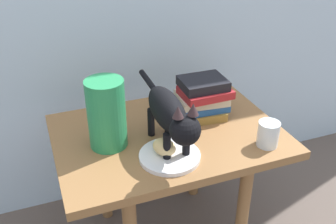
{
  "coord_description": "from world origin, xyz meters",
  "views": [
    {
      "loc": [
        -0.4,
        -1.06,
        1.23
      ],
      "look_at": [
        0.0,
        0.0,
        0.58
      ],
      "focal_mm": 41.52,
      "sensor_mm": 36.0,
      "label": 1
    }
  ],
  "objects_px": {
    "green_vase": "(106,113)",
    "side_table": "(168,149)",
    "plate": "(170,156)",
    "book_stack": "(203,98)",
    "bread_roll": "(164,147)",
    "candle_jar": "(268,135)",
    "cat": "(170,114)"
  },
  "relations": [
    {
      "from": "green_vase",
      "to": "side_table",
      "type": "bearing_deg",
      "value": -1.28
    },
    {
      "from": "side_table",
      "to": "plate",
      "type": "distance_m",
      "value": 0.17
    },
    {
      "from": "book_stack",
      "to": "green_vase",
      "type": "distance_m",
      "value": 0.37
    },
    {
      "from": "bread_roll",
      "to": "green_vase",
      "type": "relative_size",
      "value": 0.35
    },
    {
      "from": "bread_roll",
      "to": "plate",
      "type": "bearing_deg",
      "value": -33.11
    },
    {
      "from": "side_table",
      "to": "green_vase",
      "type": "height_order",
      "value": "green_vase"
    },
    {
      "from": "candle_jar",
      "to": "cat",
      "type": "bearing_deg",
      "value": 164.08
    },
    {
      "from": "plate",
      "to": "green_vase",
      "type": "height_order",
      "value": "green_vase"
    },
    {
      "from": "cat",
      "to": "candle_jar",
      "type": "xyz_separation_m",
      "value": [
        0.31,
        -0.09,
        -0.09
      ]
    },
    {
      "from": "side_table",
      "to": "bread_roll",
      "type": "xyz_separation_m",
      "value": [
        -0.06,
        -0.13,
        0.11
      ]
    },
    {
      "from": "side_table",
      "to": "candle_jar",
      "type": "distance_m",
      "value": 0.35
    },
    {
      "from": "plate",
      "to": "side_table",
      "type": "bearing_deg",
      "value": 71.03
    },
    {
      "from": "cat",
      "to": "bread_roll",
      "type": "bearing_deg",
      "value": -135.26
    },
    {
      "from": "book_stack",
      "to": "green_vase",
      "type": "xyz_separation_m",
      "value": [
        -0.37,
        -0.06,
        0.04
      ]
    },
    {
      "from": "cat",
      "to": "green_vase",
      "type": "xyz_separation_m",
      "value": [
        -0.18,
        0.11,
        -0.02
      ]
    },
    {
      "from": "plate",
      "to": "cat",
      "type": "relative_size",
      "value": 0.4
    },
    {
      "from": "candle_jar",
      "to": "bread_roll",
      "type": "bearing_deg",
      "value": 170.57
    },
    {
      "from": "bread_roll",
      "to": "candle_jar",
      "type": "bearing_deg",
      "value": -9.43
    },
    {
      "from": "green_vase",
      "to": "book_stack",
      "type": "bearing_deg",
      "value": 9.11
    },
    {
      "from": "cat",
      "to": "green_vase",
      "type": "distance_m",
      "value": 0.21
    },
    {
      "from": "cat",
      "to": "book_stack",
      "type": "xyz_separation_m",
      "value": [
        0.19,
        0.16,
        -0.06
      ]
    },
    {
      "from": "bread_roll",
      "to": "book_stack",
      "type": "bearing_deg",
      "value": 41.39
    },
    {
      "from": "side_table",
      "to": "candle_jar",
      "type": "relative_size",
      "value": 9.09
    },
    {
      "from": "plate",
      "to": "cat",
      "type": "bearing_deg",
      "value": 67.08
    },
    {
      "from": "book_stack",
      "to": "candle_jar",
      "type": "xyz_separation_m",
      "value": [
        0.12,
        -0.25,
        -0.04
      ]
    },
    {
      "from": "plate",
      "to": "green_vase",
      "type": "bearing_deg",
      "value": 137.37
    },
    {
      "from": "side_table",
      "to": "plate",
      "type": "relative_size",
      "value": 4.02
    },
    {
      "from": "side_table",
      "to": "plate",
      "type": "bearing_deg",
      "value": -108.97
    },
    {
      "from": "plate",
      "to": "candle_jar",
      "type": "height_order",
      "value": "candle_jar"
    },
    {
      "from": "bread_roll",
      "to": "green_vase",
      "type": "xyz_separation_m",
      "value": [
        -0.14,
        0.14,
        0.08
      ]
    },
    {
      "from": "side_table",
      "to": "book_stack",
      "type": "height_order",
      "value": "book_stack"
    },
    {
      "from": "bread_roll",
      "to": "book_stack",
      "type": "xyz_separation_m",
      "value": [
        0.22,
        0.2,
        0.03
      ]
    }
  ]
}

